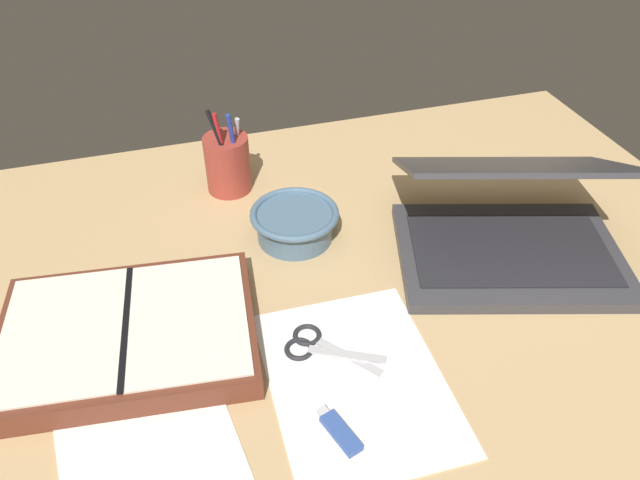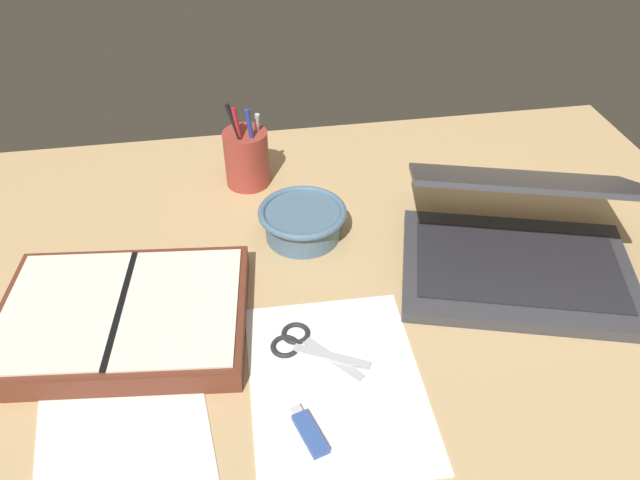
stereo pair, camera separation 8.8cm
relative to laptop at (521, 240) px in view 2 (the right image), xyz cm
name	(u,v)px [view 2 (the right image)]	position (x,y,z in cm)	size (l,w,h in cm)	color
desk_top	(310,304)	(-31.83, -2.02, -6.06)	(140.00, 100.00, 2.00)	tan
laptop	(521,240)	(0.00, 0.00, 0.00)	(40.69, 38.04, 18.22)	#38383D
bowl	(303,221)	(-30.75, 12.55, -2.10)	(14.03, 14.03, 5.31)	slate
pen_cup	(247,158)	(-38.15, 29.54, 0.21)	(7.77, 7.77, 16.47)	#9E382D
planner	(123,316)	(-57.50, -3.03, -3.21)	(35.32, 27.76, 3.87)	brown
scissors	(301,344)	(-34.39, -10.63, -4.72)	(12.41, 11.30, 0.80)	#B7B7BC
paper_sheet_front	(336,383)	(-30.91, -17.43, -4.98)	(21.36, 28.65, 0.16)	white
paper_sheet_beside_planner	(124,448)	(-56.22, -22.47, -4.98)	(19.38, 23.91, 0.16)	white
usb_drive	(309,433)	(-35.33, -24.21, -4.56)	(3.70, 7.35, 1.00)	#33519E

